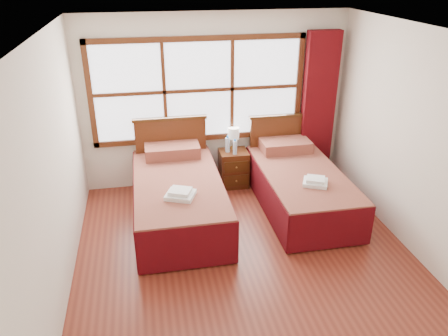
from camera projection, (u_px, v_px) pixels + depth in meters
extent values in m
plane|color=maroon|center=(249.00, 263.00, 5.12)|extent=(4.50, 4.50, 0.00)
plane|color=white|center=(255.00, 34.00, 4.01)|extent=(4.50, 4.50, 0.00)
plane|color=silver|center=(215.00, 102.00, 6.56)|extent=(4.00, 0.00, 4.00)
plane|color=silver|center=(51.00, 179.00, 4.22)|extent=(0.00, 4.50, 4.50)
plane|color=silver|center=(424.00, 149.00, 4.91)|extent=(0.00, 4.50, 4.50)
cube|color=white|center=(198.00, 90.00, 6.41)|extent=(3.00, 0.02, 1.40)
cube|color=#502611|center=(200.00, 138.00, 6.71)|extent=(3.16, 0.06, 0.08)
cube|color=#502611|center=(197.00, 38.00, 6.07)|extent=(3.16, 0.06, 0.08)
cube|color=#502611|center=(90.00, 96.00, 6.13)|extent=(0.08, 0.06, 1.56)
cube|color=#502611|center=(299.00, 85.00, 6.65)|extent=(0.08, 0.06, 1.56)
cube|color=#502611|center=(164.00, 92.00, 6.31)|extent=(0.05, 0.05, 1.40)
cube|color=#502611|center=(232.00, 89.00, 6.48)|extent=(0.05, 0.05, 1.40)
cube|color=#502611|center=(199.00, 90.00, 6.39)|extent=(3.00, 0.05, 0.05)
cube|color=#57080D|center=(318.00, 107.00, 6.77)|extent=(0.50, 0.16, 2.30)
cube|color=#44260E|center=(179.00, 209.00, 5.93)|extent=(1.01, 2.03, 0.33)
cube|color=#5D0D11|center=(178.00, 189.00, 5.80)|extent=(1.13, 2.25, 0.28)
cube|color=#55080E|center=(136.00, 204.00, 5.78)|extent=(0.03, 2.25, 0.56)
cube|color=#55080E|center=(220.00, 196.00, 5.97)|extent=(0.03, 2.25, 0.56)
cube|color=#55080E|center=(188.00, 248.00, 4.88)|extent=(1.13, 0.03, 0.56)
cube|color=#5D0D11|center=(172.00, 150.00, 6.43)|extent=(0.79, 0.46, 0.18)
cube|color=#502611|center=(172.00, 154.00, 6.67)|extent=(1.06, 0.06, 1.10)
cube|color=#44260E|center=(170.00, 119.00, 6.43)|extent=(1.10, 0.08, 0.04)
cube|color=#44260E|center=(300.00, 198.00, 6.23)|extent=(0.95, 1.91, 0.31)
cube|color=#5D0D11|center=(301.00, 180.00, 6.11)|extent=(1.07, 2.11, 0.26)
cube|color=#55080E|center=(264.00, 193.00, 6.09)|extent=(0.03, 2.11, 0.53)
cube|color=#55080E|center=(336.00, 186.00, 6.27)|extent=(0.03, 2.11, 0.53)
cube|color=#55080E|center=(331.00, 230.00, 5.24)|extent=(1.07, 0.03, 0.53)
cube|color=#5D0D11|center=(285.00, 145.00, 6.70)|extent=(0.75, 0.44, 0.17)
cube|color=#502611|center=(280.00, 148.00, 6.97)|extent=(0.99, 0.06, 1.04)
cube|color=#44260E|center=(282.00, 116.00, 6.75)|extent=(1.04, 0.08, 0.04)
cube|color=#502611|center=(233.00, 168.00, 6.81)|extent=(0.43, 0.38, 0.57)
cube|color=#44260E|center=(236.00, 181.00, 6.68)|extent=(0.38, 0.02, 0.17)
cube|color=#44260E|center=(236.00, 167.00, 6.58)|extent=(0.38, 0.02, 0.17)
sphere|color=olive|center=(236.00, 181.00, 6.67)|extent=(0.03, 0.03, 0.03)
sphere|color=olive|center=(237.00, 167.00, 6.57)|extent=(0.03, 0.03, 0.03)
cube|color=white|center=(180.00, 195.00, 5.32)|extent=(0.42, 0.40, 0.05)
cube|color=white|center=(180.00, 191.00, 5.30)|extent=(0.32, 0.30, 0.05)
cube|color=white|center=(315.00, 183.00, 5.70)|extent=(0.40, 0.38, 0.05)
cube|color=white|center=(316.00, 179.00, 5.68)|extent=(0.30, 0.28, 0.04)
cylinder|color=#BB8D3C|center=(233.00, 148.00, 6.80)|extent=(0.11, 0.11, 0.02)
cylinder|color=#BB8D3C|center=(233.00, 143.00, 6.76)|extent=(0.02, 0.02, 0.15)
cylinder|color=white|center=(233.00, 133.00, 6.69)|extent=(0.18, 0.18, 0.18)
cylinder|color=silver|center=(228.00, 145.00, 6.63)|extent=(0.07, 0.07, 0.23)
cylinder|color=blue|center=(228.00, 137.00, 6.57)|extent=(0.03, 0.03, 0.03)
cylinder|color=silver|center=(235.00, 148.00, 6.55)|extent=(0.06, 0.06, 0.21)
cylinder|color=blue|center=(235.00, 140.00, 6.50)|extent=(0.03, 0.03, 0.03)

